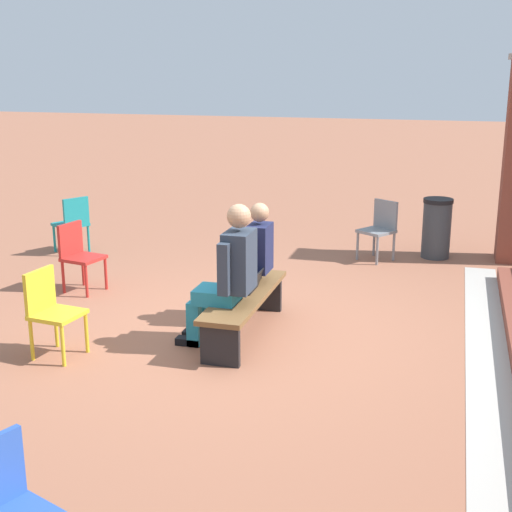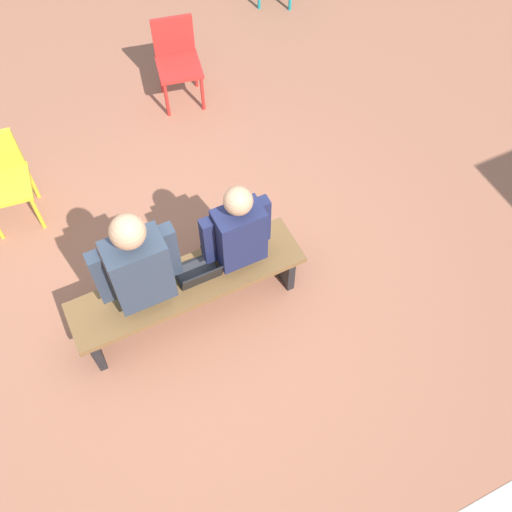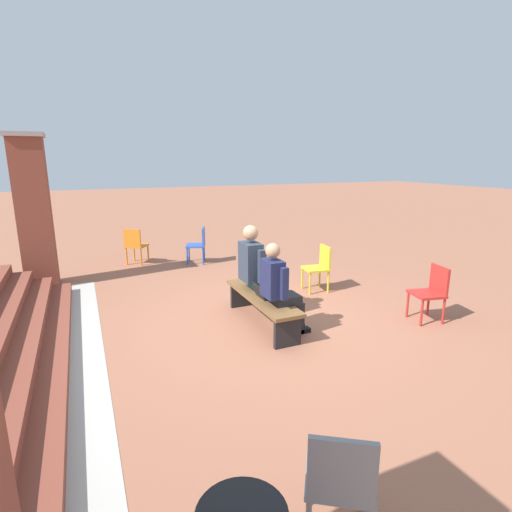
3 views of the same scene
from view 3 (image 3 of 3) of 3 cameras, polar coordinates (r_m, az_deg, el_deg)
ground_plane at (r=6.05m, az=1.90°, el=-9.48°), size 60.00×60.00×0.00m
concrete_strip at (r=5.54m, az=-22.95°, el=-12.84°), size 6.46×0.40×0.01m
brick_pillar_right_of_steps at (r=8.47m, az=-29.12°, el=5.55°), size 0.64×0.64×2.84m
bench at (r=5.87m, az=0.84°, el=-6.49°), size 1.80×0.44×0.45m
person_student at (r=5.42m, az=3.35°, el=-4.34°), size 0.52×0.66×1.31m
person_adult at (r=6.05m, az=0.22°, el=-1.88°), size 0.60×0.75×1.44m
laptop at (r=5.73m, az=1.13°, el=-5.43°), size 0.32×0.29×0.21m
plastic_chair_mid_courtyard at (r=9.39m, az=-8.17°, el=1.88°), size 0.54×0.54×0.84m
plastic_chair_far_left at (r=6.52m, az=23.80°, el=-4.44°), size 0.50×0.50×0.84m
plastic_chair_by_pillar at (r=2.83m, az=11.91°, el=-28.66°), size 0.58×0.58×0.84m
plastic_chair_near_bench_right at (r=7.42m, az=9.04°, el=-1.31°), size 0.47×0.47×0.84m
plastic_chair_foreground at (r=9.59m, az=-16.89°, el=1.68°), size 0.58×0.58×0.84m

